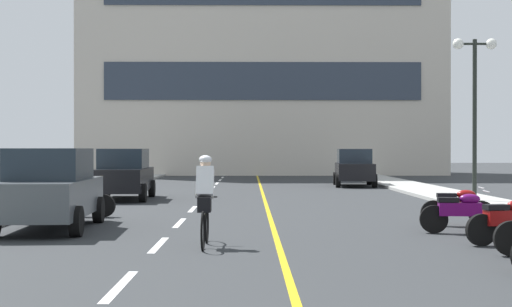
% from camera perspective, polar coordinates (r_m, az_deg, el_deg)
% --- Properties ---
extents(ground_plane, '(140.00, 140.00, 0.00)m').
position_cam_1_polar(ground_plane, '(24.41, 0.15, -3.89)').
color(ground_plane, '#2D3033').
extents(curb_left, '(2.40, 72.00, 0.12)m').
position_cam_1_polar(curb_left, '(28.26, -14.71, -3.20)').
color(curb_left, '#A8A8A3').
rests_on(curb_left, ground).
extents(curb_right, '(2.40, 72.00, 0.12)m').
position_cam_1_polar(curb_right, '(28.41, 14.78, -3.18)').
color(curb_right, '#A8A8A3').
rests_on(curb_right, ground).
extents(lane_dash_1, '(0.14, 2.20, 0.01)m').
position_cam_1_polar(lane_dash_1, '(9.67, -10.85, -10.37)').
color(lane_dash_1, silver).
rests_on(lane_dash_1, ground).
extents(lane_dash_2, '(0.14, 2.20, 0.01)m').
position_cam_1_polar(lane_dash_2, '(13.57, -7.81, -7.27)').
color(lane_dash_2, silver).
rests_on(lane_dash_2, ground).
extents(lane_dash_3, '(0.14, 2.20, 0.01)m').
position_cam_1_polar(lane_dash_3, '(17.52, -6.15, -5.55)').
color(lane_dash_3, silver).
rests_on(lane_dash_3, ground).
extents(lane_dash_4, '(0.14, 2.20, 0.01)m').
position_cam_1_polar(lane_dash_4, '(21.49, -5.11, -4.46)').
color(lane_dash_4, silver).
rests_on(lane_dash_4, ground).
extents(lane_dash_5, '(0.14, 2.20, 0.01)m').
position_cam_1_polar(lane_dash_5, '(25.47, -4.39, -3.71)').
color(lane_dash_5, silver).
rests_on(lane_dash_5, ground).
extents(lane_dash_6, '(0.14, 2.20, 0.01)m').
position_cam_1_polar(lane_dash_6, '(29.45, -3.87, -3.16)').
color(lane_dash_6, silver).
rests_on(lane_dash_6, ground).
extents(lane_dash_7, '(0.14, 2.20, 0.01)m').
position_cam_1_polar(lane_dash_7, '(33.44, -3.47, -2.74)').
color(lane_dash_7, silver).
rests_on(lane_dash_7, ground).
extents(lane_dash_8, '(0.14, 2.20, 0.01)m').
position_cam_1_polar(lane_dash_8, '(37.43, -3.16, -2.42)').
color(lane_dash_8, silver).
rests_on(lane_dash_8, ground).
extents(lane_dash_9, '(0.14, 2.20, 0.01)m').
position_cam_1_polar(lane_dash_9, '(41.42, -2.91, -2.15)').
color(lane_dash_9, silver).
rests_on(lane_dash_9, ground).
extents(lane_dash_10, '(0.14, 2.20, 0.01)m').
position_cam_1_polar(lane_dash_10, '(45.41, -2.70, -1.93)').
color(lane_dash_10, silver).
rests_on(lane_dash_10, ground).
extents(lane_dash_11, '(0.14, 2.20, 0.01)m').
position_cam_1_polar(lane_dash_11, '(49.41, -2.53, -1.75)').
color(lane_dash_11, silver).
rests_on(lane_dash_11, ground).
extents(centre_line_yellow, '(0.12, 66.00, 0.01)m').
position_cam_1_polar(centre_line_yellow, '(27.41, 0.60, -3.42)').
color(centre_line_yellow, gold).
rests_on(centre_line_yellow, ground).
extents(office_building, '(25.68, 8.55, 21.49)m').
position_cam_1_polar(office_building, '(53.32, 0.46, 9.99)').
color(office_building, beige).
rests_on(office_building, ground).
extents(street_lamp_mid, '(1.46, 0.36, 5.34)m').
position_cam_1_polar(street_lamp_mid, '(24.63, 17.13, 5.46)').
color(street_lamp_mid, black).
rests_on(street_lamp_mid, curb_right).
extents(parked_car_near, '(2.08, 4.28, 1.82)m').
position_cam_1_polar(parked_car_near, '(16.61, -16.18, -2.73)').
color(parked_car_near, black).
rests_on(parked_car_near, ground).
extents(parked_car_mid, '(2.02, 4.25, 1.82)m').
position_cam_1_polar(parked_car_mid, '(25.90, -10.56, -1.62)').
color(parked_car_mid, black).
rests_on(parked_car_mid, ground).
extents(parked_car_far, '(2.17, 4.32, 1.82)m').
position_cam_1_polar(parked_car_far, '(35.06, 7.88, -1.11)').
color(parked_car_far, black).
rests_on(parked_car_far, ground).
extents(motorcycle_4, '(1.69, 0.62, 0.92)m').
position_cam_1_polar(motorcycle_4, '(14.17, 19.62, -5.05)').
color(motorcycle_4, black).
rests_on(motorcycle_4, ground).
extents(motorcycle_5, '(1.70, 0.60, 0.92)m').
position_cam_1_polar(motorcycle_5, '(15.82, 16.09, -4.49)').
color(motorcycle_5, black).
rests_on(motorcycle_5, ground).
extents(motorcycle_6, '(1.70, 0.60, 0.92)m').
position_cam_1_polar(motorcycle_6, '(17.33, 15.89, -4.07)').
color(motorcycle_6, black).
rests_on(motorcycle_6, ground).
extents(motorcycle_7, '(1.69, 0.60, 0.92)m').
position_cam_1_polar(motorcycle_7, '(19.55, -13.62, -3.56)').
color(motorcycle_7, black).
rests_on(motorcycle_7, ground).
extents(cyclist_rider, '(0.42, 1.77, 1.71)m').
position_cam_1_polar(cyclist_rider, '(13.21, -4.12, -3.62)').
color(cyclist_rider, black).
rests_on(cyclist_rider, ground).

